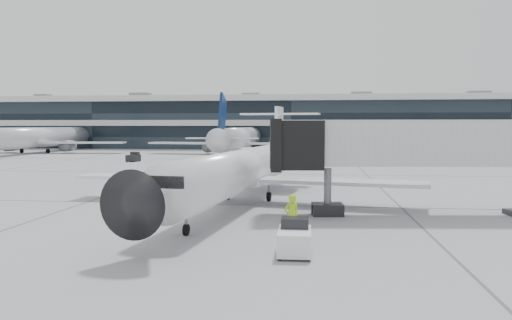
# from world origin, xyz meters

# --- Properties ---
(ground) EXTENTS (220.00, 220.00, 0.00)m
(ground) POSITION_xyz_m (0.00, 0.00, 0.00)
(ground) COLOR gray
(ground) RESTS_ON ground
(terminal) EXTENTS (170.00, 22.00, 10.00)m
(terminal) POSITION_xyz_m (0.00, 82.00, 5.00)
(terminal) COLOR black
(terminal) RESTS_ON ground
(bg_jet_left) EXTENTS (32.00, 40.00, 9.60)m
(bg_jet_left) POSITION_xyz_m (-45.00, 55.00, 0.00)
(bg_jet_left) COLOR silver
(bg_jet_left) RESTS_ON ground
(bg_jet_center) EXTENTS (32.00, 40.00, 9.60)m
(bg_jet_center) POSITION_xyz_m (-8.00, 55.00, 0.00)
(bg_jet_center) COLOR silver
(bg_jet_center) RESTS_ON ground
(bg_jet_right) EXTENTS (32.00, 40.00, 9.60)m
(bg_jet_right) POSITION_xyz_m (32.00, 55.00, 0.00)
(bg_jet_right) COLOR silver
(bg_jet_right) RESTS_ON ground
(regional_jet) EXTENTS (22.89, 28.57, 6.60)m
(regional_jet) POSITION_xyz_m (0.21, 0.81, 2.25)
(regional_jet) COLOR white
(regional_jet) RESTS_ON ground
(jet_bridge) EXTENTS (16.99, 4.97, 5.45)m
(jet_bridge) POSITION_xyz_m (11.58, -2.35, 3.97)
(jet_bridge) COLOR #B8BCBD
(jet_bridge) RESTS_ON ground
(ramp_worker) EXTENTS (0.86, 0.78, 1.98)m
(ramp_worker) POSITION_xyz_m (3.73, -9.00, 0.99)
(ramp_worker) COLOR #A6DB17
(ramp_worker) RESTS_ON ground
(baggage_tug) EXTENTS (1.29, 2.16, 1.36)m
(baggage_tug) POSITION_xyz_m (3.98, -11.69, 0.61)
(baggage_tug) COLOR white
(baggage_tug) RESTS_ON ground
(traffic_cone) EXTENTS (0.44, 0.44, 0.51)m
(traffic_cone) POSITION_xyz_m (-10.78, 14.32, 0.24)
(traffic_cone) COLOR #FF320D
(traffic_cone) RESTS_ON ground
(far_tug) EXTENTS (1.55, 2.26, 1.33)m
(far_tug) POSITION_xyz_m (-20.05, 35.27, 0.60)
(far_tug) COLOR black
(far_tug) RESTS_ON ground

